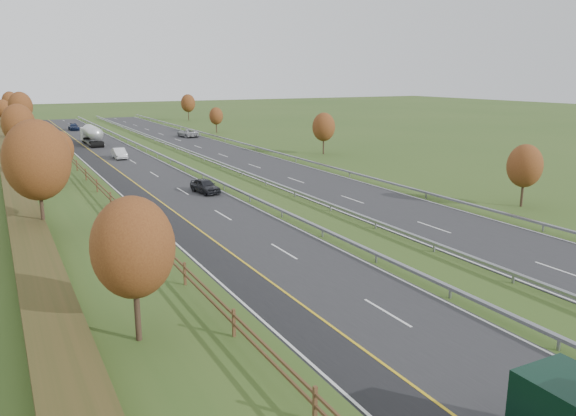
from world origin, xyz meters
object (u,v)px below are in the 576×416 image
road_tanker (92,134)px  car_silver_mid (119,153)px  car_oncoming (188,133)px  car_small_far (74,127)px  car_dark_near (205,186)px

road_tanker → car_silver_mid: (0.78, -19.95, -1.04)m
road_tanker → car_oncoming: road_tanker is taller
road_tanker → car_silver_mid: size_ratio=2.36×
car_silver_mid → car_oncoming: size_ratio=0.82×
road_tanker → car_small_far: road_tanker is taller
car_silver_mid → car_small_far: size_ratio=0.96×
car_silver_mid → car_oncoming: bearing=53.5°
car_small_far → car_oncoming: 31.62m
car_small_far → car_oncoming: car_oncoming is taller
car_dark_near → car_silver_mid: 30.06m
car_silver_mid → car_small_far: 49.74m
road_tanker → car_oncoming: bearing=12.2°
road_tanker → car_small_far: size_ratio=2.26×
road_tanker → car_small_far: (0.64, 29.79, -1.10)m
car_silver_mid → car_oncoming: 30.31m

